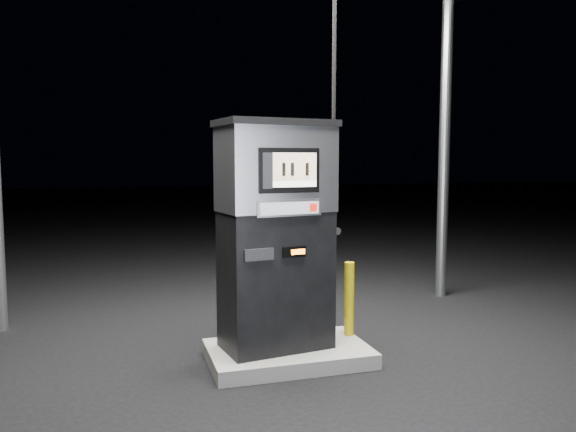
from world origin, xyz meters
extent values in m
plane|color=black|center=(0.00, 0.00, 0.00)|extent=(80.00, 80.00, 0.00)
cube|color=slate|center=(0.00, 0.00, 0.07)|extent=(1.60, 1.00, 0.15)
cylinder|color=gray|center=(3.00, 2.00, 2.25)|extent=(0.16, 0.16, 4.50)
cube|color=black|center=(-0.12, 0.04, 0.84)|extent=(1.12, 0.75, 1.38)
cube|color=#B2B2B9|center=(-0.12, 0.04, 1.94)|extent=(1.15, 0.78, 0.83)
cube|color=black|center=(-0.12, 0.04, 2.38)|extent=(1.20, 0.83, 0.07)
cube|color=black|center=(-0.07, -0.28, 1.93)|extent=(0.61, 0.12, 0.42)
cube|color=#C4AE8E|center=(-0.02, -0.29, 1.97)|extent=(0.45, 0.07, 0.26)
cube|color=white|center=(-0.02, -0.29, 1.81)|extent=(0.45, 0.07, 0.06)
cube|color=#B2B2B9|center=(-0.07, -0.28, 1.58)|extent=(0.66, 0.13, 0.15)
cube|color=#94969B|center=(-0.07, -0.30, 1.58)|extent=(0.60, 0.09, 0.12)
cube|color=red|center=(0.17, -0.26, 1.58)|extent=(0.08, 0.01, 0.08)
cube|color=black|center=(-0.02, -0.27, 1.16)|extent=(0.24, 0.06, 0.10)
cube|color=orange|center=(0.02, -0.28, 1.16)|extent=(0.14, 0.03, 0.05)
cube|color=black|center=(-0.38, -0.32, 1.16)|extent=(0.29, 0.07, 0.11)
cube|color=black|center=(0.45, 0.12, 1.31)|extent=(0.14, 0.21, 0.27)
cylinder|color=gray|center=(0.52, 0.13, 1.31)|extent=(0.11, 0.25, 0.08)
cylinder|color=black|center=(0.50, 0.07, 3.14)|extent=(0.05, 0.05, 3.41)
cylinder|color=#C5AC0A|center=(-0.55, -0.09, 0.62)|extent=(0.17, 0.17, 0.95)
cylinder|color=#C5AC0A|center=(0.74, 0.19, 0.55)|extent=(0.11, 0.11, 0.79)
camera|label=1|loc=(-1.59, -5.28, 2.02)|focal=35.00mm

